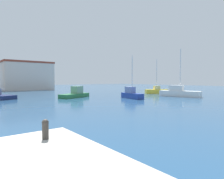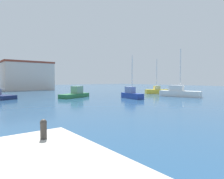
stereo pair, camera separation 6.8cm
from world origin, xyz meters
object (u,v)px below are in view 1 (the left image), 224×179
Objects in this scene: motorboat_green_inner_mooring at (75,94)px; sailboat_blue_distant_east at (132,94)px; mooring_bollard at (45,128)px; sailboat_white_distant_north at (179,92)px; sailboat_yellow_center_channel at (156,91)px.

motorboat_green_inner_mooring is 0.90× the size of sailboat_blue_distant_east.
sailboat_white_distant_north is (27.26, 12.85, -0.70)m from mooring_bollard.
sailboat_blue_distant_east is at bearing 161.00° from sailboat_white_distant_north.
sailboat_white_distant_north is 1.14× the size of sailboat_yellow_center_channel.
sailboat_white_distant_north is 7.63m from sailboat_yellow_center_channel.
sailboat_white_distant_north is 1.37× the size of motorboat_green_inner_mooring.
mooring_bollard is 36.12m from sailboat_yellow_center_channel.
motorboat_green_inner_mooring is at bearing 171.66° from sailboat_yellow_center_channel.
mooring_bollard is 24.59m from sailboat_blue_distant_east.
sailboat_blue_distant_east reaches higher than mooring_bollard.
sailboat_white_distant_north is 8.86m from sailboat_blue_distant_east.
motorboat_green_inner_mooring is at bearing 146.35° from sailboat_white_distant_north.
sailboat_yellow_center_channel reaches higher than motorboat_green_inner_mooring.
sailboat_yellow_center_channel is 1.08× the size of sailboat_blue_distant_east.
mooring_bollard is 25.87m from motorboat_green_inner_mooring.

